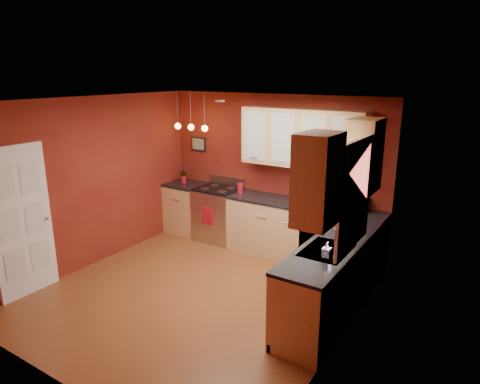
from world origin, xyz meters
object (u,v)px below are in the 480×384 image
Objects in this scene: sink at (327,252)px; gas_range at (219,214)px; red_canister at (240,188)px; coffee_maker at (363,205)px; soap_pump at (327,251)px.

gas_range is at bearing 150.22° from sink.
gas_range is 6.56× the size of red_canister.
gas_range is 4.80× the size of coffee_maker.
coffee_maker is at bearing 92.91° from sink.
soap_pump is at bearing -37.76° from red_canister.
coffee_maker reaches higher than gas_range.
coffee_maker reaches higher than soap_pump.
gas_range is at bearing -155.95° from coffee_maker.
red_canister is 2.83m from soap_pump.
coffee_maker is (-0.08, 1.62, 0.13)m from sink.
soap_pump is (2.71, -1.75, 0.56)m from gas_range.
red_canister is 0.86× the size of soap_pump.
red_canister is at bearing 145.28° from sink.
sink reaches higher than gas_range.
sink reaches higher than coffee_maker.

